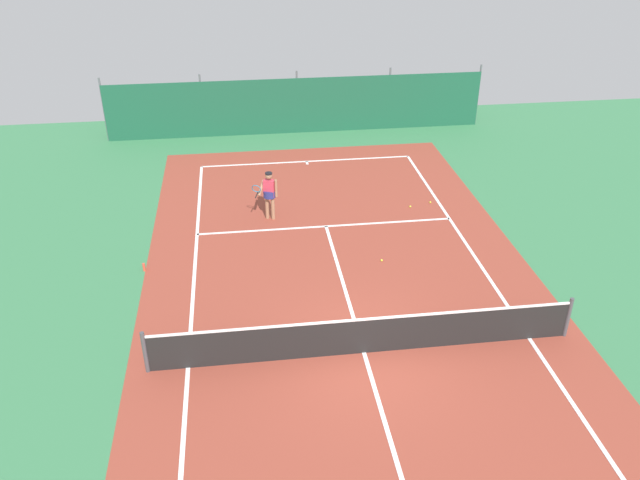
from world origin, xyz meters
The scene contains 9 objects.
ground_plane centered at (0.00, 0.00, 0.00)m, with size 36.00×36.00×0.00m, color #387A4C.
court_surface centered at (0.00, 0.00, 0.00)m, with size 11.02×26.60×0.01m.
tennis_net centered at (0.00, 0.00, 0.51)m, with size 10.12×0.10×1.10m.
back_fence centered at (0.00, 15.79, 0.67)m, with size 16.30×0.98×2.70m.
tennis_player centered at (-1.75, 7.19, 0.96)m, with size 0.84×0.65×1.64m.
tennis_ball_near_player centered at (3.81, 7.62, 0.03)m, with size 0.07×0.07×0.07m, color #CCDB33.
tennis_ball_midcourt centered at (3.04, 7.40, 0.03)m, with size 0.07×0.07×0.07m, color #CCDB33.
tennis_ball_by_sideline centered at (1.31, 4.05, 0.03)m, with size 0.07×0.07×0.07m, color #CCDB33.
water_bottle centered at (-5.54, 4.43, 0.12)m, with size 0.08×0.08×0.24m, color #D84C38.
Camera 1 is at (-2.63, -11.83, 9.85)m, focal length 36.38 mm.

